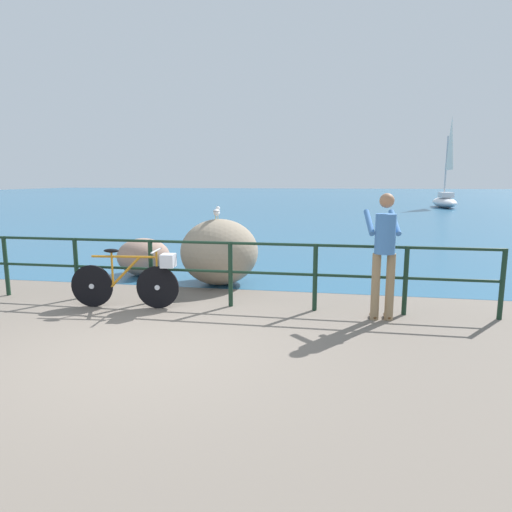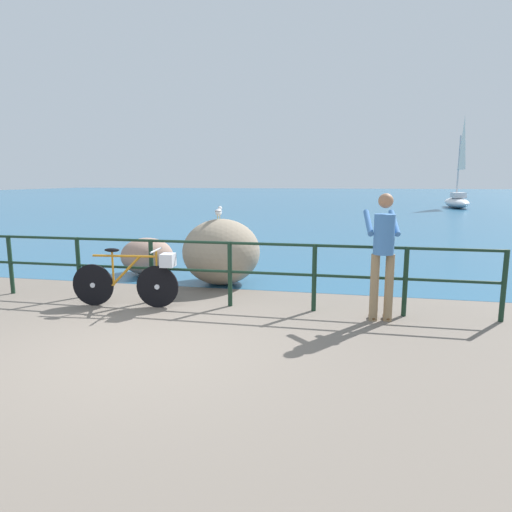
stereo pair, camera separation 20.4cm
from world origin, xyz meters
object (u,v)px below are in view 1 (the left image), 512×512
object	(u,v)px
bicycle	(134,278)
breakwater_boulder_main	(219,252)
seagull	(217,212)
sailboat	(445,197)
breakwater_boulder_left	(144,257)
person_at_railing	(384,250)

from	to	relation	value
bicycle	breakwater_boulder_main	bearing A→B (deg)	57.99
seagull	sailboat	distance (m)	27.18
breakwater_boulder_main	seagull	bearing A→B (deg)	-145.43
sailboat	breakwater_boulder_left	bearing A→B (deg)	154.71
seagull	breakwater_boulder_left	bearing A→B (deg)	69.04
breakwater_boulder_left	sailboat	xyz separation A→B (m)	(11.47, 24.81, 0.33)
breakwater_boulder_left	sailboat	distance (m)	27.33
seagull	bicycle	bearing A→B (deg)	150.86
breakwater_boulder_left	seagull	bearing A→B (deg)	-17.99
seagull	person_at_railing	bearing A→B (deg)	-123.85
bicycle	breakwater_boulder_main	size ratio (longest dim) A/B	1.13
breakwater_boulder_main	breakwater_boulder_left	size ratio (longest dim) A/B	1.36
bicycle	breakwater_boulder_left	distance (m)	2.48
person_at_railing	breakwater_boulder_main	xyz separation A→B (m)	(-2.81, 1.72, -0.38)
person_at_railing	sailboat	size ratio (longest dim) A/B	0.29
bicycle	sailboat	xyz separation A→B (m)	(10.60, 27.13, 0.24)
person_at_railing	seagull	distance (m)	3.33
person_at_railing	breakwater_boulder_left	xyz separation A→B (m)	(-4.57, 2.26, -0.61)
breakwater_boulder_main	person_at_railing	bearing A→B (deg)	-31.55
breakwater_boulder_main	seagull	xyz separation A→B (m)	(-0.03, -0.02, 0.76)
person_at_railing	breakwater_boulder_main	world-z (taller)	person_at_railing
breakwater_boulder_left	sailboat	size ratio (longest dim) A/B	0.18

